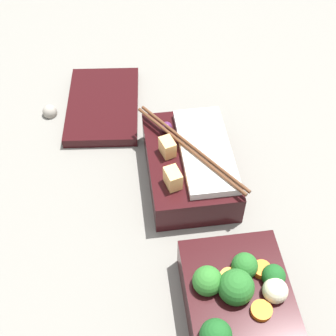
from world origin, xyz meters
TOP-DOWN VIEW (x-y plane):
  - ground_plane at (0.00, 0.00)m, footprint 3.00×3.00m
  - bento_tray_vegetable at (-0.13, 0.00)m, footprint 0.19×0.12m
  - bento_tray_rice at (0.11, 0.02)m, footprint 0.19×0.14m
  - bento_lid at (0.28, 0.15)m, footprint 0.20×0.14m
  - pebble_0 at (0.28, 0.24)m, footprint 0.03×0.03m

SIDE VIEW (x-z plane):
  - ground_plane at x=0.00m, z-range 0.00..0.00m
  - pebble_0 at x=0.28m, z-range -0.01..0.02m
  - bento_lid at x=0.28m, z-range 0.00..0.02m
  - bento_tray_rice at x=0.11m, z-range -0.01..0.07m
  - bento_tray_vegetable at x=-0.13m, z-range -0.01..0.08m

